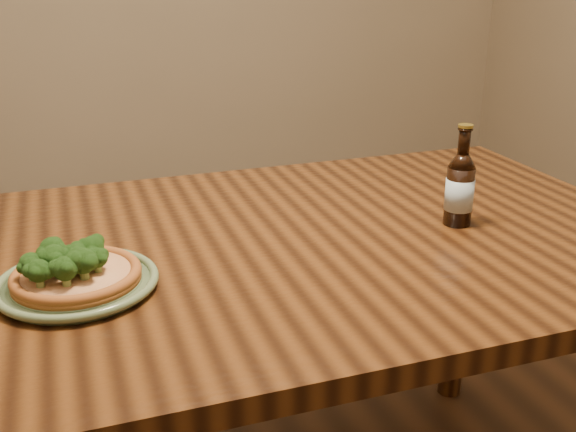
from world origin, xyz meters
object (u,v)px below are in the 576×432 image
object	(u,v)px
plate	(78,283)
pizza	(74,271)
table	(250,288)
beer_bottle	(460,188)

from	to	relation	value
plate	pizza	world-z (taller)	pizza
pizza	table	bearing A→B (deg)	16.29
table	beer_bottle	size ratio (longest dim) A/B	8.02
plate	table	bearing A→B (deg)	16.25
table	plate	bearing A→B (deg)	-163.75
table	plate	size ratio (longest dim) A/B	6.30
table	plate	xyz separation A→B (m)	(-0.31, -0.09, 0.10)
plate	pizza	bearing A→B (deg)	-160.54
pizza	beer_bottle	bearing A→B (deg)	3.79
pizza	plate	bearing A→B (deg)	19.46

